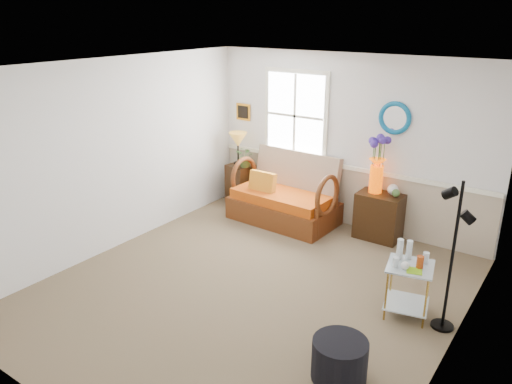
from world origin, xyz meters
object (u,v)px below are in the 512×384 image
Objects in this scene: lamp_stand at (241,184)px; side_table at (408,290)px; floor_lamp at (452,258)px; ottoman at (340,360)px; loveseat at (284,189)px; cabinet at (379,216)px.

side_table is (3.53, -1.71, -0.04)m from lamp_stand.
floor_lamp reaches higher than lamp_stand.
ottoman is (3.38, -3.05, -0.15)m from lamp_stand.
lamp_stand is (-1.04, 0.26, -0.19)m from loveseat.
lamp_stand reaches higher than ottoman.
floor_lamp is (2.89, -1.45, 0.28)m from loveseat.
side_table is (2.49, -1.45, -0.23)m from loveseat.
ottoman is (-0.15, -1.34, -0.11)m from side_table.
loveseat is 1.00× the size of floor_lamp.
side_table is 1.35m from ottoman.
floor_lamp is (1.42, -1.71, 0.47)m from cabinet.
loveseat is 2.38× the size of lamp_stand.
side_table is at bearing -27.81° from loveseat.
floor_lamp is 3.23× the size of ottoman.
lamp_stand reaches higher than cabinet.
floor_lamp is at bearing 67.57° from ottoman.
cabinet is (1.47, 0.25, -0.19)m from loveseat.
loveseat is at bearing -169.85° from cabinet.
loveseat is 2.72× the size of side_table.
cabinet is at bearing 12.14° from loveseat.
floor_lamp is (0.40, -0.01, 0.51)m from side_table.
side_table reaches higher than ottoman.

